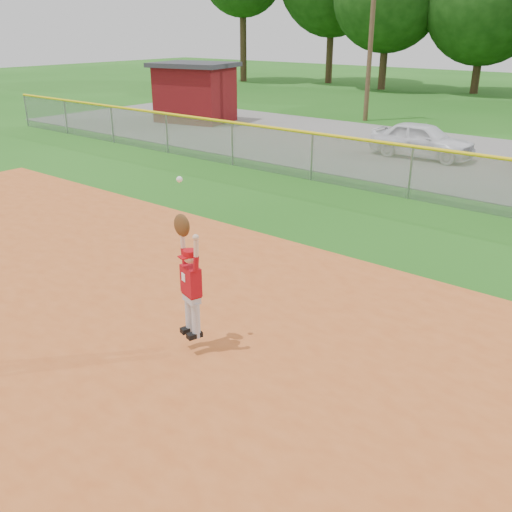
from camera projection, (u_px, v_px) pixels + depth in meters
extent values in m
plane|color=#1E5914|center=(135.00, 336.00, 9.12)|extent=(120.00, 120.00, 0.00)
cube|color=slate|center=(480.00, 162.00, 20.64)|extent=(44.00, 10.00, 0.03)
imported|color=white|center=(422.00, 140.00, 21.05)|extent=(3.83, 1.62, 1.29)
cube|color=#590C0E|center=(195.00, 95.00, 28.76)|extent=(3.91, 3.26, 2.68)
cube|color=#333338|center=(194.00, 65.00, 28.21)|extent=(4.42, 3.77, 0.21)
cube|color=gray|center=(410.00, 173.00, 16.04)|extent=(40.00, 0.03, 1.50)
cylinder|color=yellow|center=(413.00, 146.00, 15.76)|extent=(40.00, 0.10, 0.10)
cylinder|color=gray|center=(26.00, 111.00, 27.70)|extent=(0.06, 0.06, 1.50)
cylinder|color=gray|center=(66.00, 117.00, 25.75)|extent=(0.06, 0.06, 1.50)
cylinder|color=gray|center=(112.00, 125.00, 23.81)|extent=(0.06, 0.06, 1.50)
cylinder|color=gray|center=(167.00, 134.00, 21.87)|extent=(0.06, 0.06, 1.50)
cylinder|color=gray|center=(232.00, 144.00, 19.93)|extent=(0.06, 0.06, 1.50)
cylinder|color=gray|center=(312.00, 157.00, 17.99)|extent=(0.06, 0.06, 1.50)
cylinder|color=gray|center=(410.00, 173.00, 16.04)|extent=(0.06, 0.06, 1.50)
cylinder|color=#4C3823|center=(372.00, 27.00, 27.93)|extent=(0.24, 0.24, 9.00)
cylinder|color=#422D1C|center=(243.00, 46.00, 49.11)|extent=(0.56, 0.56, 5.87)
cylinder|color=#422D1C|center=(330.00, 45.00, 47.64)|extent=(0.56, 0.56, 6.10)
cylinder|color=#422D1C|center=(384.00, 59.00, 43.12)|extent=(0.56, 0.56, 4.43)
cylinder|color=#422D1C|center=(478.00, 64.00, 40.55)|extent=(0.56, 0.56, 4.11)
ellipsoid|color=#193F0F|center=(486.00, 2.00, 39.03)|extent=(8.19, 8.19, 8.39)
cylinder|color=silver|center=(189.00, 315.00, 8.55)|extent=(0.16, 0.16, 0.57)
cylinder|color=silver|center=(196.00, 320.00, 8.39)|extent=(0.16, 0.16, 0.57)
cube|color=black|center=(188.00, 329.00, 8.63)|extent=(0.18, 0.25, 0.08)
cube|color=black|center=(195.00, 335.00, 8.47)|extent=(0.18, 0.25, 0.08)
cube|color=silver|center=(192.00, 298.00, 8.35)|extent=(0.33, 0.24, 0.11)
cube|color=maroon|center=(192.00, 294.00, 8.33)|extent=(0.34, 0.25, 0.05)
cube|color=#9F0B15|center=(191.00, 280.00, 8.25)|extent=(0.38, 0.27, 0.43)
cube|color=white|center=(183.00, 277.00, 8.21)|extent=(0.10, 0.04, 0.13)
sphere|color=beige|center=(190.00, 257.00, 8.11)|extent=(0.24, 0.24, 0.19)
cylinder|color=#B40B12|center=(190.00, 253.00, 8.09)|extent=(0.25, 0.25, 0.09)
cube|color=#B40B12|center=(183.00, 257.00, 8.05)|extent=(0.17, 0.15, 0.02)
cylinder|color=#9F0B15|center=(184.00, 255.00, 8.26)|extent=(0.13, 0.11, 0.24)
cylinder|color=beige|center=(183.00, 240.00, 8.19)|extent=(0.10, 0.09, 0.25)
ellipsoid|color=#4C2D14|center=(182.00, 225.00, 8.11)|extent=(0.32, 0.21, 0.34)
sphere|color=white|center=(179.00, 179.00, 7.86)|extent=(0.11, 0.11, 0.09)
cylinder|color=#9F0B15|center=(196.00, 263.00, 7.98)|extent=(0.13, 0.11, 0.24)
cylinder|color=beige|center=(196.00, 248.00, 7.87)|extent=(0.10, 0.09, 0.25)
sphere|color=beige|center=(196.00, 237.00, 7.81)|extent=(0.11, 0.11, 0.09)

